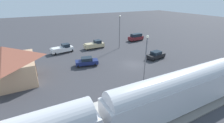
# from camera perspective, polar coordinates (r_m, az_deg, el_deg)

# --- Properties ---
(ground_plane) EXTENTS (200.00, 200.00, 0.00)m
(ground_plane) POSITION_cam_1_polar(r_m,az_deg,el_deg) (32.96, 7.55, -1.14)
(ground_plane) COLOR #38383D
(railway_track) EXTENTS (4.80, 70.00, 0.30)m
(railway_track) POSITION_cam_1_polar(r_m,az_deg,el_deg) (24.35, 27.00, -12.70)
(railway_track) COLOR slate
(railway_track) RESTS_ON ground
(platform) EXTENTS (3.20, 46.00, 0.30)m
(platform) POSITION_cam_1_polar(r_m,az_deg,el_deg) (26.30, 20.11, -8.60)
(platform) COLOR #B7B2A8
(platform) RESTS_ON ground
(station_building) EXTENTS (9.81, 8.88, 5.97)m
(station_building) POSITION_cam_1_polar(r_m,az_deg,el_deg) (30.57, -33.87, -0.60)
(station_building) COLOR tan
(station_building) RESTS_ON ground
(pedestrian_on_platform) EXTENTS (0.36, 0.36, 1.71)m
(pedestrian_on_platform) POSITION_cam_1_polar(r_m,az_deg,el_deg) (22.21, 9.27, -10.09)
(pedestrian_on_platform) COLOR #23284C
(pedestrian_on_platform) RESTS_ON platform
(pedestrian_waiting_far) EXTENTS (0.36, 0.36, 1.71)m
(pedestrian_waiting_far) POSITION_cam_1_polar(r_m,az_deg,el_deg) (32.88, 30.17, -1.82)
(pedestrian_waiting_far) COLOR brown
(pedestrian_waiting_far) RESTS_ON platform
(suv_maroon) EXTENTS (2.34, 5.04, 2.22)m
(suv_maroon) POSITION_cam_1_polar(r_m,az_deg,el_deg) (50.95, 8.66, 8.73)
(suv_maroon) COLOR maroon
(suv_maroon) RESTS_ON ground
(pickup_white) EXTENTS (2.69, 5.62, 2.14)m
(pickup_white) POSITION_cam_1_polar(r_m,az_deg,el_deg) (41.23, -17.51, 4.43)
(pickup_white) COLOR white
(pickup_white) RESTS_ON ground
(sedan_navy) EXTENTS (2.75, 4.79, 1.74)m
(sedan_navy) POSITION_cam_1_polar(r_m,az_deg,el_deg) (32.41, -9.12, 0.03)
(sedan_navy) COLOR navy
(sedan_navy) RESTS_ON ground
(pickup_tan) EXTENTS (2.12, 5.46, 2.14)m
(pickup_tan) POSITION_cam_1_polar(r_m,az_deg,el_deg) (43.01, -6.35, 6.09)
(pickup_tan) COLOR #C6B284
(pickup_tan) RESTS_ON ground
(sedan_black) EXTENTS (2.40, 4.70, 1.74)m
(sedan_black) POSITION_cam_1_polar(r_m,az_deg,el_deg) (36.90, 15.60, 2.31)
(sedan_black) COLOR black
(sedan_black) RESTS_ON ground
(light_pole_near_platform) EXTENTS (0.44, 0.44, 8.02)m
(light_pole_near_platform) POSITION_cam_1_polar(r_m,az_deg,el_deg) (24.16, 12.13, 2.38)
(light_pole_near_platform) COLOR #515156
(light_pole_near_platform) RESTS_ON ground
(light_pole_lot_center) EXTENTS (0.44, 0.44, 8.67)m
(light_pole_lot_center) POSITION_cam_1_polar(r_m,az_deg,el_deg) (41.84, 2.74, 11.86)
(light_pole_lot_center) COLOR #515156
(light_pole_lot_center) RESTS_ON ground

